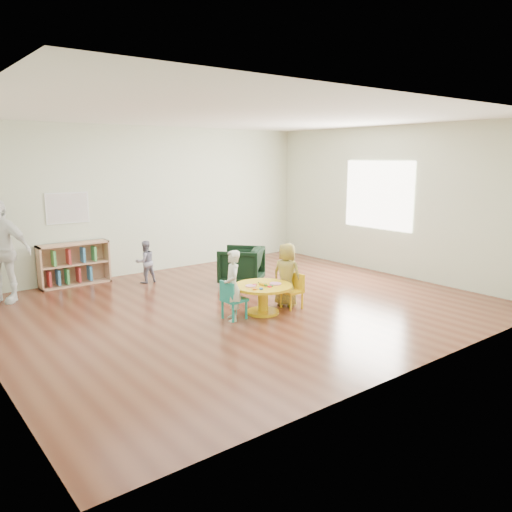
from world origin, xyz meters
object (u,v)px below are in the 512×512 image
(armchair, at_px, (241,266))
(toddler, at_px, (145,262))
(activity_table, at_px, (263,294))
(bookshelf, at_px, (73,264))
(kid_chair_left, at_px, (232,299))
(kid_chair_right, at_px, (294,290))
(child_right, at_px, (287,275))
(child_left, at_px, (232,286))
(adult_caretaker, at_px, (0,251))

(armchair, xyz_separation_m, toddler, (-1.30, 1.13, 0.05))
(activity_table, relative_size, bookshelf, 0.70)
(kid_chair_left, distance_m, bookshelf, 3.47)
(kid_chair_right, relative_size, armchair, 0.71)
(bookshelf, xyz_separation_m, armchair, (2.36, -1.79, -0.03))
(activity_table, bearing_deg, child_right, 8.54)
(child_left, height_order, toddler, child_left)
(child_left, height_order, adult_caretaker, adult_caretaker)
(armchair, relative_size, child_right, 0.76)
(activity_table, distance_m, kid_chair_right, 0.54)
(bookshelf, distance_m, child_left, 3.50)
(kid_chair_left, xyz_separation_m, armchair, (1.27, 1.51, 0.04))
(child_right, bearing_deg, adult_caretaker, 29.06)
(activity_table, height_order, child_left, child_left)
(child_left, bearing_deg, toddler, -154.65)
(bookshelf, bearing_deg, adult_caretaker, -161.76)
(toddler, height_order, adult_caretaker, adult_caretaker)
(bookshelf, distance_m, armchair, 2.96)
(kid_chair_right, distance_m, armchair, 1.64)
(kid_chair_right, bearing_deg, activity_table, 84.35)
(armchair, distance_m, adult_caretaker, 3.86)
(child_right, height_order, toddler, child_right)
(kid_chair_right, distance_m, child_left, 1.08)
(activity_table, distance_m, kid_chair_left, 0.51)
(bookshelf, xyz_separation_m, adult_caretaker, (-1.21, -0.40, 0.44))
(bookshelf, bearing_deg, toddler, -31.55)
(activity_table, relative_size, child_left, 0.86)
(activity_table, xyz_separation_m, toddler, (-0.54, 2.69, 0.09))
(child_left, distance_m, adult_caretaker, 3.73)
(kid_chair_right, height_order, child_right, child_right)
(child_left, bearing_deg, kid_chair_right, 110.20)
(activity_table, distance_m, child_left, 0.56)
(activity_table, relative_size, adult_caretaker, 0.52)
(armchair, relative_size, child_left, 0.74)
(child_left, bearing_deg, child_right, 118.22)
(child_right, bearing_deg, toddler, 1.89)
(kid_chair_left, relative_size, toddler, 0.72)
(toddler, distance_m, adult_caretaker, 2.33)
(child_left, relative_size, adult_caretaker, 0.61)
(kid_chair_left, bearing_deg, activity_table, 80.70)
(activity_table, relative_size, kid_chair_left, 1.53)
(armchair, distance_m, child_right, 1.51)
(activity_table, xyz_separation_m, armchair, (0.75, 1.56, 0.04))
(child_right, xyz_separation_m, toddler, (-1.06, 2.61, -0.10))
(kid_chair_left, xyz_separation_m, bookshelf, (-1.10, 3.30, 0.07))
(bookshelf, xyz_separation_m, toddler, (1.07, -0.65, 0.02))
(kid_chair_left, relative_size, child_left, 0.56)
(adult_caretaker, bearing_deg, activity_table, -7.89)
(toddler, bearing_deg, child_left, 89.72)
(activity_table, bearing_deg, adult_caretaker, 133.74)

